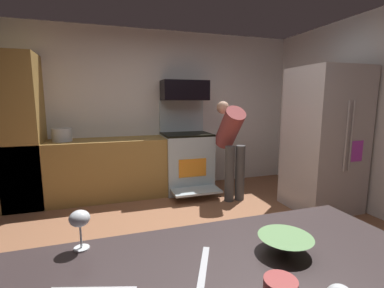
{
  "coord_description": "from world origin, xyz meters",
  "views": [
    {
      "loc": [
        -0.78,
        -2.25,
        1.48
      ],
      "look_at": [
        0.05,
        0.3,
        1.05
      ],
      "focal_mm": 25.5,
      "sensor_mm": 36.0,
      "label": 1
    }
  ],
  "objects_px": {
    "refrigerator": "(324,140)",
    "microwave": "(185,90)",
    "person_cook": "(231,141)",
    "stock_pot": "(62,135)",
    "mixing_bowl_large": "(285,244)",
    "wine_glass_far": "(80,220)",
    "oven_range": "(186,160)"
  },
  "relations": [
    {
      "from": "refrigerator",
      "to": "microwave",
      "type": "bearing_deg",
      "value": 137.84
    },
    {
      "from": "microwave",
      "to": "refrigerator",
      "type": "height_order",
      "value": "refrigerator"
    },
    {
      "from": "person_cook",
      "to": "stock_pot",
      "type": "bearing_deg",
      "value": 167.1
    },
    {
      "from": "refrigerator",
      "to": "stock_pot",
      "type": "height_order",
      "value": "refrigerator"
    },
    {
      "from": "mixing_bowl_large",
      "to": "wine_glass_far",
      "type": "bearing_deg",
      "value": 160.97
    },
    {
      "from": "stock_pot",
      "to": "wine_glass_far",
      "type": "bearing_deg",
      "value": -81.44
    },
    {
      "from": "oven_range",
      "to": "refrigerator",
      "type": "height_order",
      "value": "refrigerator"
    },
    {
      "from": "microwave",
      "to": "refrigerator",
      "type": "relative_size",
      "value": 0.39
    },
    {
      "from": "microwave",
      "to": "person_cook",
      "type": "xyz_separation_m",
      "value": [
        0.54,
        -0.63,
        -0.76
      ]
    },
    {
      "from": "refrigerator",
      "to": "person_cook",
      "type": "relative_size",
      "value": 1.3
    },
    {
      "from": "stock_pot",
      "to": "person_cook",
      "type": "bearing_deg",
      "value": -12.9
    },
    {
      "from": "microwave",
      "to": "refrigerator",
      "type": "bearing_deg",
      "value": -42.16
    },
    {
      "from": "microwave",
      "to": "refrigerator",
      "type": "distance_m",
      "value": 2.19
    },
    {
      "from": "refrigerator",
      "to": "stock_pot",
      "type": "relative_size",
      "value": 7.08
    },
    {
      "from": "mixing_bowl_large",
      "to": "stock_pot",
      "type": "distance_m",
      "value": 3.62
    },
    {
      "from": "oven_range",
      "to": "refrigerator",
      "type": "xyz_separation_m",
      "value": [
        1.54,
        -1.3,
        0.45
      ]
    },
    {
      "from": "oven_range",
      "to": "stock_pot",
      "type": "height_order",
      "value": "oven_range"
    },
    {
      "from": "person_cook",
      "to": "mixing_bowl_large",
      "type": "height_order",
      "value": "person_cook"
    },
    {
      "from": "mixing_bowl_large",
      "to": "wine_glass_far",
      "type": "distance_m",
      "value": 0.8
    },
    {
      "from": "person_cook",
      "to": "mixing_bowl_large",
      "type": "bearing_deg",
      "value": -111.98
    },
    {
      "from": "oven_range",
      "to": "person_cook",
      "type": "bearing_deg",
      "value": -44.64
    },
    {
      "from": "oven_range",
      "to": "mixing_bowl_large",
      "type": "bearing_deg",
      "value": -100.3
    },
    {
      "from": "refrigerator",
      "to": "person_cook",
      "type": "distance_m",
      "value": 1.27
    },
    {
      "from": "microwave",
      "to": "stock_pot",
      "type": "relative_size",
      "value": 2.75
    },
    {
      "from": "mixing_bowl_large",
      "to": "microwave",
      "type": "bearing_deg",
      "value": 79.97
    },
    {
      "from": "refrigerator",
      "to": "mixing_bowl_large",
      "type": "xyz_separation_m",
      "value": [
        -2.16,
        -2.09,
        -0.02
      ]
    },
    {
      "from": "stock_pot",
      "to": "oven_range",
      "type": "bearing_deg",
      "value": -0.46
    },
    {
      "from": "mixing_bowl_large",
      "to": "wine_glass_far",
      "type": "height_order",
      "value": "wine_glass_far"
    },
    {
      "from": "oven_range",
      "to": "refrigerator",
      "type": "relative_size",
      "value": 0.78
    },
    {
      "from": "refrigerator",
      "to": "mixing_bowl_large",
      "type": "bearing_deg",
      "value": -135.95
    },
    {
      "from": "microwave",
      "to": "person_cook",
      "type": "height_order",
      "value": "microwave"
    },
    {
      "from": "person_cook",
      "to": "stock_pot",
      "type": "relative_size",
      "value": 5.45
    }
  ]
}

